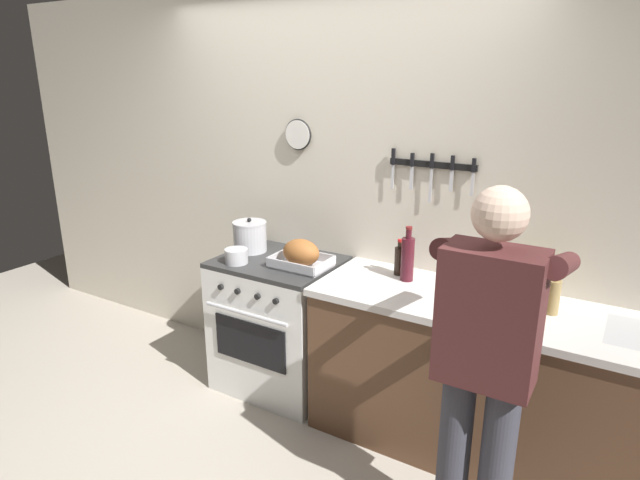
# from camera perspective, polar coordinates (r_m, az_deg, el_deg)

# --- Properties ---
(wall_back) EXTENTS (6.00, 0.13, 2.60)m
(wall_back) POSITION_cam_1_polar(r_m,az_deg,el_deg) (3.53, 1.68, 5.10)
(wall_back) COLOR beige
(wall_back) RESTS_ON ground
(counter_block) EXTENTS (2.03, 0.65, 0.90)m
(counter_block) POSITION_cam_1_polar(r_m,az_deg,el_deg) (3.12, 18.36, -14.27)
(counter_block) COLOR brown
(counter_block) RESTS_ON ground
(stove) EXTENTS (0.76, 0.67, 0.90)m
(stove) POSITION_cam_1_polar(r_m,az_deg,el_deg) (3.63, -4.35, -8.81)
(stove) COLOR white
(stove) RESTS_ON ground
(person_cook) EXTENTS (0.51, 0.63, 1.66)m
(person_cook) POSITION_cam_1_polar(r_m,az_deg,el_deg) (2.32, 17.23, -11.80)
(person_cook) COLOR #383842
(person_cook) RESTS_ON ground
(roasting_pan) EXTENTS (0.35, 0.26, 0.18)m
(roasting_pan) POSITION_cam_1_polar(r_m,az_deg,el_deg) (3.30, -2.01, -1.57)
(roasting_pan) COLOR #B7B7BC
(roasting_pan) RESTS_ON stove
(stock_pot) EXTENTS (0.23, 0.23, 0.23)m
(stock_pot) POSITION_cam_1_polar(r_m,az_deg,el_deg) (3.62, -7.45, 0.38)
(stock_pot) COLOR #B7B7BC
(stock_pot) RESTS_ON stove
(saucepan) EXTENTS (0.15, 0.15, 0.09)m
(saucepan) POSITION_cam_1_polar(r_m,az_deg,el_deg) (3.42, -8.86, -1.69)
(saucepan) COLOR #B7B7BC
(saucepan) RESTS_ON stove
(cutting_board) EXTENTS (0.36, 0.24, 0.02)m
(cutting_board) POSITION_cam_1_polar(r_m,az_deg,el_deg) (2.81, 18.84, -7.60)
(cutting_board) COLOR tan
(cutting_board) RESTS_ON counter_block
(bottle_cooking_oil) EXTENTS (0.07, 0.07, 0.28)m
(bottle_cooking_oil) POSITION_cam_1_polar(r_m,az_deg,el_deg) (3.05, 20.49, -3.53)
(bottle_cooking_oil) COLOR gold
(bottle_cooking_oil) RESTS_ON counter_block
(bottle_vinegar) EXTENTS (0.07, 0.07, 0.23)m
(bottle_vinegar) POSITION_cam_1_polar(r_m,az_deg,el_deg) (2.91, 23.48, -5.46)
(bottle_vinegar) COLOR #997F4C
(bottle_vinegar) RESTS_ON counter_block
(bottle_wine_red) EXTENTS (0.08, 0.08, 0.32)m
(bottle_wine_red) POSITION_cam_1_polar(r_m,az_deg,el_deg) (3.11, 9.26, -1.90)
(bottle_wine_red) COLOR #47141E
(bottle_wine_red) RESTS_ON counter_block
(bottle_soy_sauce) EXTENTS (0.06, 0.06, 0.22)m
(bottle_soy_sauce) POSITION_cam_1_polar(r_m,az_deg,el_deg) (3.21, 8.40, -2.12)
(bottle_soy_sauce) COLOR black
(bottle_soy_sauce) RESTS_ON counter_block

